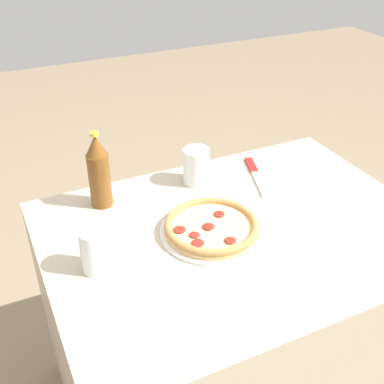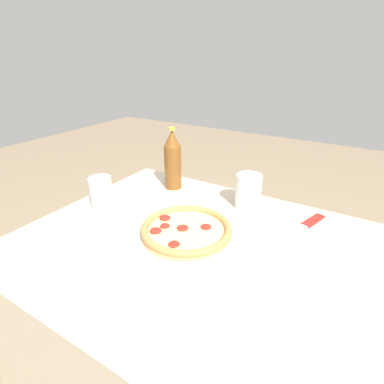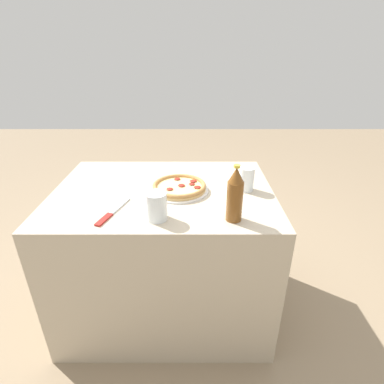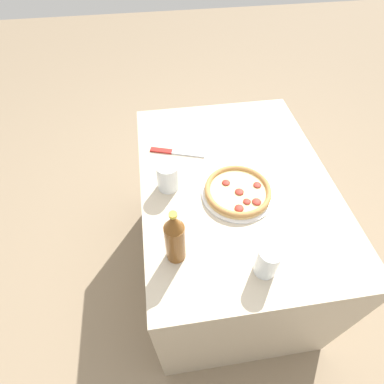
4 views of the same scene
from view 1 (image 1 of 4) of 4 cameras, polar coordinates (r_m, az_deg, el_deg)
table at (r=1.55m, az=4.88°, el=-15.08°), size 1.04×0.76×0.72m
pizza_pepperoni at (r=1.28m, az=2.31°, el=-4.24°), size 0.28×0.28×0.04m
glass_cola at (r=1.48m, az=0.62°, el=2.90°), size 0.08×0.08×0.11m
glass_mango_juice at (r=1.17m, az=-11.43°, el=-7.01°), size 0.07×0.07×0.11m
beer_bottle at (r=1.37m, az=-10.99°, el=2.39°), size 0.06×0.06×0.23m
knife at (r=1.55m, az=7.54°, el=2.08°), size 0.10×0.23×0.01m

